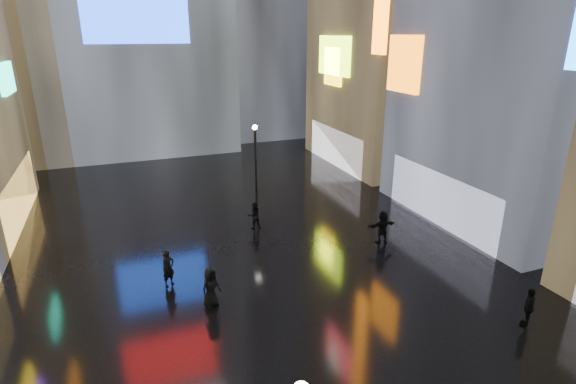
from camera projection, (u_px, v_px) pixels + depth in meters
ground at (236, 232)px, 24.60m from camera, size 140.00×140.00×0.00m
lamp_far at (256, 162)px, 27.19m from camera, size 0.30×0.30×5.20m
pedestrian_3 at (529, 307)px, 16.56m from camera, size 0.98×0.80×1.56m
pedestrian_4 at (211, 287)px, 17.72m from camera, size 0.96×0.84×1.66m
pedestrian_5 at (382, 227)px, 23.13m from camera, size 1.62×0.53×1.74m
pedestrian_6 at (168, 268)px, 19.19m from camera, size 0.71×0.64×1.63m
pedestrian_7 at (254, 215)px, 24.86m from camera, size 0.76×0.60×1.54m
umbrella_2 at (209, 260)px, 17.31m from camera, size 1.19×1.19×0.80m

